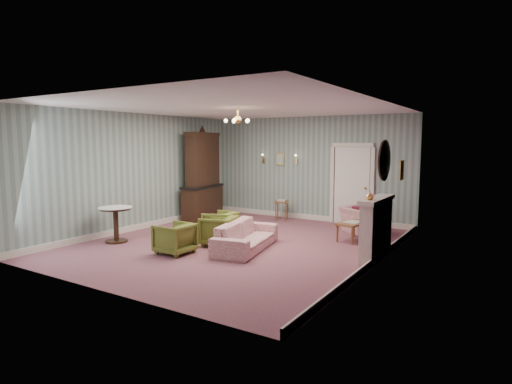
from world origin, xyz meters
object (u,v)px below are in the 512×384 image
Objects in this scene: olive_chair_a at (175,237)px; dresser at (202,173)px; olive_chair_b at (219,229)px; coffee_table at (353,231)px; pedestal_table at (116,224)px; olive_chair_c at (221,223)px; side_table_black at (374,230)px; wingback_chair at (364,216)px; sofa_chintz at (246,231)px; fireplace at (376,228)px.

olive_chair_a is 0.26× the size of dresser.
olive_chair_b reaches higher than olive_chair_a.
coffee_table is 1.06× the size of pedestal_table.
olive_chair_b is 2.99m from coffee_table.
coffee_table is at bearing 139.25° from olive_chair_a.
olive_chair_c is at bearing 43.44° from pedestal_table.
side_table_black is at bearing 112.62° from olive_chair_c.
wingback_chair is at bearing 129.63° from olive_chair_c.
coffee_table is (2.60, 2.94, -0.12)m from olive_chair_a.
dresser is 3.32× the size of pedestal_table.
sofa_chintz is 2.34× the size of coffee_table.
wingback_chair reaches higher than olive_chair_a.
wingback_chair reaches higher than pedestal_table.
fireplace reaches higher than side_table_black.
fireplace is at bearing 18.07° from pedestal_table.
olive_chair_c is (-0.09, 1.63, -0.00)m from olive_chair_a.
olive_chair_b is at bearing 33.98° from olive_chair_c.
sofa_chintz is 2.48× the size of pedestal_table.
wingback_chair reaches higher than sofa_chintz.
wingback_chair is (2.66, 2.17, 0.10)m from olive_chair_c.
dresser is at bearing -148.13° from olive_chair_a.
coffee_table is 5.24m from pedestal_table.
sofa_chintz is at bearing -163.27° from fireplace.
olive_chair_b is at bearing -145.40° from side_table_black.
coffee_table is at bearing 115.34° from olive_chair_b.
side_table_black is at bearing 109.80° from olive_chair_b.
olive_chair_c is 0.25× the size of dresser.
sofa_chintz reaches higher than olive_chair_a.
wingback_chair is at bearing 146.65° from olive_chair_a.
olive_chair_a is at bearing -1.43° from pedestal_table.
coffee_table is at bearing -14.41° from dresser.
sofa_chintz reaches higher than coffee_table.
olive_chair_a is 1.07m from olive_chair_b.
wingback_chair reaches higher than coffee_table.
dresser is at bearing -131.64° from olive_chair_c.
wingback_chair is (2.25, 2.78, 0.08)m from olive_chair_b.
sofa_chintz is 3.19m from wingback_chair.
olive_chair_c is 3.43m from side_table_black.
olive_chair_a is at bearing -153.18° from fireplace.
olive_chair_a is at bearing 87.10° from wingback_chair.
sofa_chintz is at bearing 19.22° from pedestal_table.
olive_chair_c reaches higher than side_table_black.
wingback_chair is at bearing 92.13° from coffee_table.
pedestal_table is at bearing -146.39° from coffee_table.
olive_chair_b is at bearing 163.50° from olive_chair_a.
dresser is at bearing 174.41° from coffee_table.
pedestal_table is (0.29, -3.36, -0.91)m from dresser.
wingback_chair is at bearing 126.21° from olive_chair_b.
sofa_chintz is 4.00m from dresser.
pedestal_table is at bearing -161.93° from fireplace.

